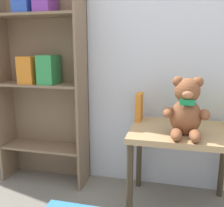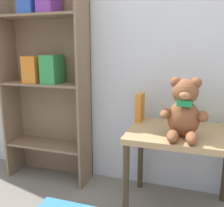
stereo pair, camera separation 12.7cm
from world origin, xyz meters
name	(u,v)px [view 2 (the right image)]	position (x,y,z in m)	size (l,w,h in m)	color
wall_back	(156,21)	(0.00, 1.42, 1.25)	(4.80, 0.06, 2.50)	silver
bookshelf_side	(47,73)	(-0.82, 1.28, 0.87)	(0.68, 0.24, 1.58)	#7F664C
display_table	(181,143)	(0.23, 1.10, 0.48)	(0.66, 0.50, 0.56)	tan
teddy_bear	(184,111)	(0.24, 0.99, 0.72)	(0.26, 0.24, 0.35)	brown
book_standing_orange	(140,107)	(-0.07, 1.25, 0.66)	(0.04, 0.14, 0.19)	orange
book_standing_green	(184,107)	(0.23, 1.26, 0.68)	(0.04, 0.11, 0.24)	#33934C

